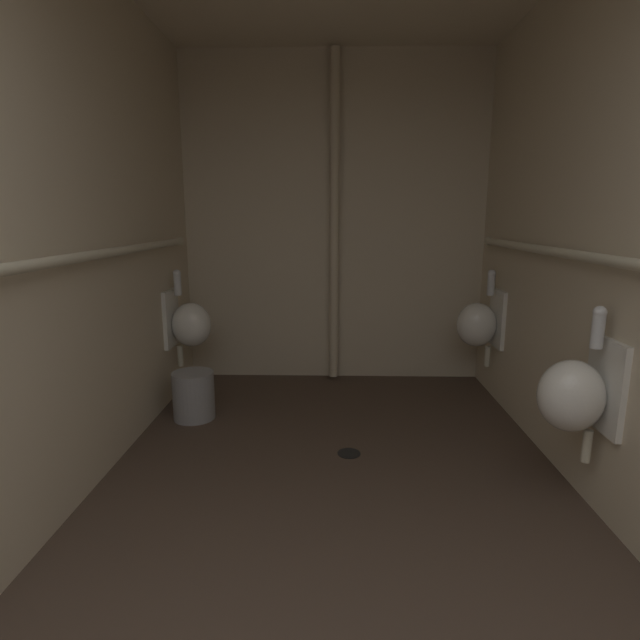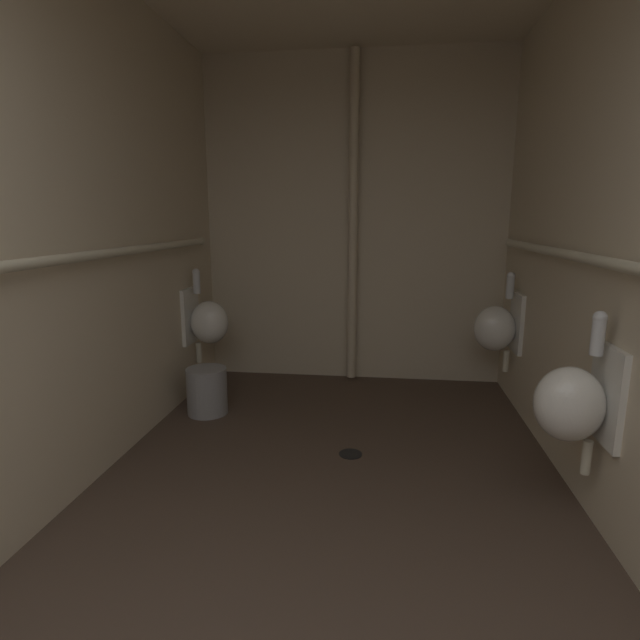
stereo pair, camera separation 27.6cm
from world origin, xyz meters
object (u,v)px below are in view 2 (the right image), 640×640
Objects in this scene: standpipe_back_wall at (353,223)px; waste_bin at (207,391)px; floor_drain at (351,454)px; urinal_right_far at (498,327)px; urinal_left_mid at (207,321)px; urinal_right_mid at (574,402)px.

standpipe_back_wall is 7.90× the size of waste_bin.
standpipe_back_wall is 19.08× the size of floor_drain.
urinal_right_far is at bearing 12.54° from waste_bin.
urinal_left_mid and urinal_right_far have the same top height.
urinal_left_mid is 1.44m from standpipe_back_wall.
urinal_right_far is 1.55m from floor_drain.
urinal_right_far is at bearing 43.94° from floor_drain.
floor_drain is 1.21m from waste_bin.
urinal_right_mid is 0.28× the size of standpipe_back_wall.
floor_drain is at bearing -86.36° from standpipe_back_wall.
urinal_right_far is 5.39× the size of floor_drain.
urinal_left_mid and urinal_right_mid have the same top height.
floor_drain is at bearing -25.80° from waste_bin.
floor_drain is at bearing -136.06° from urinal_right_far.
urinal_right_mid and urinal_right_far have the same top height.
floor_drain is 0.41× the size of waste_bin.
standpipe_back_wall is 1.80m from waste_bin.
urinal_right_far is (2.24, 0.05, 0.00)m from urinal_left_mid.
urinal_right_mid is at bearing -90.00° from urinal_right_far.
urinal_left_mid is 2.70m from urinal_right_mid.
urinal_left_mid is at bearing 107.58° from waste_bin.
urinal_right_mid is at bearing -27.34° from waste_bin.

